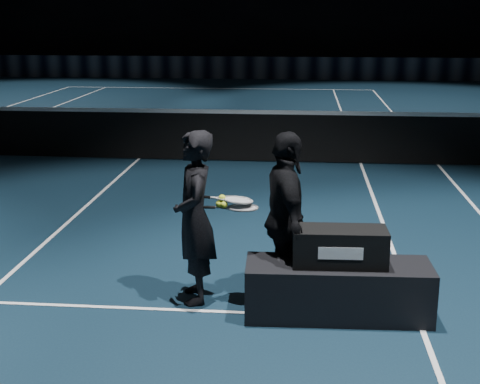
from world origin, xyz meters
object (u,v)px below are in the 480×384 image
object	(u,v)px
player_bench	(338,290)
player_b	(286,219)
racket_bag	(340,246)
player_a	(195,218)
racket_lower	(243,208)
tennis_balls	(222,202)
racket_upper	(238,200)

from	to	relation	value
player_bench	player_b	distance (m)	0.80
racket_bag	player_bench	bearing A→B (deg)	0.00
player_a	racket_lower	world-z (taller)	player_a
tennis_balls	racket_upper	bearing A→B (deg)	16.00
racket_lower	tennis_balls	xyz separation A→B (m)	(-0.20, -0.00, 0.05)
player_bench	player_a	world-z (taller)	player_a
racket_bag	player_a	xyz separation A→B (m)	(-1.33, 0.24, 0.16)
player_b	racket_bag	bearing A→B (deg)	-132.89
racket_bag	player_b	bearing A→B (deg)	148.65
player_a	tennis_balls	xyz separation A→B (m)	(0.25, 0.02, 0.15)
player_a	racket_lower	distance (m)	0.46
player_b	tennis_balls	distance (m)	0.61
player_a	tennis_balls	bearing A→B (deg)	79.99
racket_lower	racket_upper	size ratio (longest dim) A/B	1.00
racket_upper	tennis_balls	size ratio (longest dim) A/B	5.67
player_bench	racket_upper	size ratio (longest dim) A/B	2.44
player_b	player_a	bearing A→B (deg)	78.94
player_a	player_b	xyz separation A→B (m)	(0.85, 0.04, 0.00)
racket_bag	racket_lower	distance (m)	0.96
racket_lower	player_a	bearing A→B (deg)	-180.00
racket_lower	racket_upper	world-z (taller)	racket_upper
tennis_balls	racket_bag	bearing A→B (deg)	-13.19
racket_upper	tennis_balls	world-z (taller)	racket_upper
racket_bag	tennis_balls	distance (m)	1.15
racket_bag	racket_upper	xyz separation A→B (m)	(-0.94, 0.29, 0.32)
racket_upper	tennis_balls	distance (m)	0.15
player_bench	racket_bag	size ratio (longest dim) A/B	2.00
player_bench	player_b	world-z (taller)	player_b
player_bench	tennis_balls	bearing A→B (deg)	164.86
tennis_balls	player_b	bearing A→B (deg)	1.95
racket_upper	racket_lower	bearing A→B (deg)	-42.66
racket_bag	player_b	size ratio (longest dim) A/B	0.51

